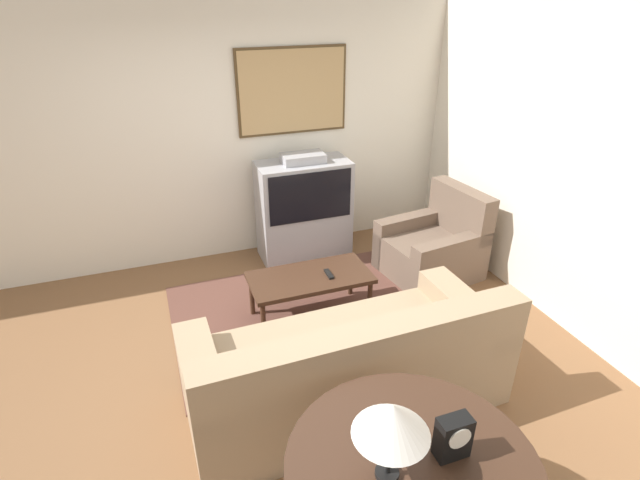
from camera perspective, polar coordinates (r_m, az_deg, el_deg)
ground_plane at (r=4.13m, az=-5.36°, el=-14.73°), size 12.00×12.00×0.00m
wall_back at (r=5.36m, az=-11.90°, el=11.59°), size 12.00×0.10×2.70m
wall_right at (r=4.69m, az=26.82°, el=6.87°), size 0.06×12.00×2.70m
area_rug at (r=4.71m, az=-1.94°, el=-8.47°), size 2.34×1.78×0.01m
tv at (r=5.46m, az=-1.86°, el=3.57°), size 0.99×0.49×1.18m
couch at (r=3.66m, az=3.20°, el=-14.47°), size 2.26×1.02×0.90m
armchair at (r=5.36m, az=12.84°, el=-0.91°), size 1.00×0.92×0.90m
coffee_table at (r=4.46m, az=-1.14°, el=-4.61°), size 1.08×0.53×0.45m
console_table at (r=2.62m, az=10.51°, el=-24.71°), size 1.21×1.21×0.77m
table_lamp at (r=2.26m, az=8.21°, el=-19.76°), size 0.34×0.34×0.43m
mantel_clock at (r=2.56m, az=14.98°, el=-20.94°), size 0.16×0.10×0.22m
remote at (r=4.44m, az=1.02°, el=-3.91°), size 0.05×0.16×0.02m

